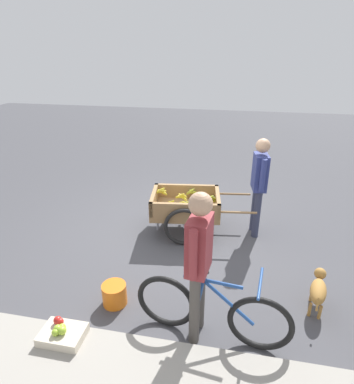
{
  "coord_description": "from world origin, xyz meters",
  "views": [
    {
      "loc": [
        -0.98,
        4.52,
        2.84
      ],
      "look_at": [
        -0.08,
        -0.07,
        0.75
      ],
      "focal_mm": 30.15,
      "sensor_mm": 36.0,
      "label": 1
    }
  ],
  "objects_px": {
    "cyclist_person": "(199,255)",
    "plastic_bucket": "(114,294)",
    "bicycle": "(211,311)",
    "dog": "(318,289)",
    "vendor_person": "(259,179)",
    "apple_crate": "(63,338)",
    "fruit_cart": "(186,208)"
  },
  "relations": [
    {
      "from": "fruit_cart",
      "to": "cyclist_person",
      "type": "relative_size",
      "value": 1.04
    },
    {
      "from": "plastic_bucket",
      "to": "vendor_person",
      "type": "bearing_deg",
      "value": -130.07
    },
    {
      "from": "bicycle",
      "to": "plastic_bucket",
      "type": "relative_size",
      "value": 5.63
    },
    {
      "from": "dog",
      "to": "plastic_bucket",
      "type": "bearing_deg",
      "value": 9.52
    },
    {
      "from": "dog",
      "to": "cyclist_person",
      "type": "bearing_deg",
      "value": 25.72
    },
    {
      "from": "vendor_person",
      "to": "bicycle",
      "type": "xyz_separation_m",
      "value": [
        0.5,
        2.27,
        -0.62
      ]
    },
    {
      "from": "fruit_cart",
      "to": "vendor_person",
      "type": "relative_size",
      "value": 1.07
    },
    {
      "from": "fruit_cart",
      "to": "apple_crate",
      "type": "height_order",
      "value": "fruit_cart"
    },
    {
      "from": "vendor_person",
      "to": "dog",
      "type": "xyz_separation_m",
      "value": [
        -0.69,
        1.61,
        -0.7
      ]
    },
    {
      "from": "bicycle",
      "to": "dog",
      "type": "bearing_deg",
      "value": -150.83
    },
    {
      "from": "apple_crate",
      "to": "cyclist_person",
      "type": "bearing_deg",
      "value": -161.2
    },
    {
      "from": "plastic_bucket",
      "to": "apple_crate",
      "type": "distance_m",
      "value": 0.75
    },
    {
      "from": "apple_crate",
      "to": "bicycle",
      "type": "bearing_deg",
      "value": -163.67
    },
    {
      "from": "dog",
      "to": "bicycle",
      "type": "bearing_deg",
      "value": 29.17
    },
    {
      "from": "vendor_person",
      "to": "plastic_bucket",
      "type": "bearing_deg",
      "value": 49.93
    },
    {
      "from": "vendor_person",
      "to": "dog",
      "type": "distance_m",
      "value": 1.88
    },
    {
      "from": "apple_crate",
      "to": "fruit_cart",
      "type": "bearing_deg",
      "value": -108.33
    },
    {
      "from": "vendor_person",
      "to": "cyclist_person",
      "type": "distance_m",
      "value": 2.35
    },
    {
      "from": "bicycle",
      "to": "dog",
      "type": "xyz_separation_m",
      "value": [
        -1.19,
        -0.66,
        -0.08
      ]
    },
    {
      "from": "fruit_cart",
      "to": "plastic_bucket",
      "type": "bearing_deg",
      "value": 73.22
    },
    {
      "from": "cyclist_person",
      "to": "apple_crate",
      "type": "distance_m",
      "value": 1.65
    },
    {
      "from": "dog",
      "to": "plastic_bucket",
      "type": "xyz_separation_m",
      "value": [
        2.37,
        0.4,
        -0.14
      ]
    },
    {
      "from": "plastic_bucket",
      "to": "dog",
      "type": "bearing_deg",
      "value": -170.48
    },
    {
      "from": "dog",
      "to": "apple_crate",
      "type": "distance_m",
      "value": 2.88
    },
    {
      "from": "cyclist_person",
      "to": "plastic_bucket",
      "type": "xyz_separation_m",
      "value": [
        1.03,
        -0.25,
        -0.88
      ]
    },
    {
      "from": "dog",
      "to": "vendor_person",
      "type": "bearing_deg",
      "value": -66.82
    },
    {
      "from": "bicycle",
      "to": "dog",
      "type": "relative_size",
      "value": 2.51
    },
    {
      "from": "cyclist_person",
      "to": "plastic_bucket",
      "type": "height_order",
      "value": "cyclist_person"
    },
    {
      "from": "bicycle",
      "to": "cyclist_person",
      "type": "relative_size",
      "value": 0.99
    },
    {
      "from": "bicycle",
      "to": "cyclist_person",
      "type": "height_order",
      "value": "cyclist_person"
    },
    {
      "from": "vendor_person",
      "to": "cyclist_person",
      "type": "relative_size",
      "value": 0.96
    },
    {
      "from": "fruit_cart",
      "to": "bicycle",
      "type": "relative_size",
      "value": 1.05
    }
  ]
}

